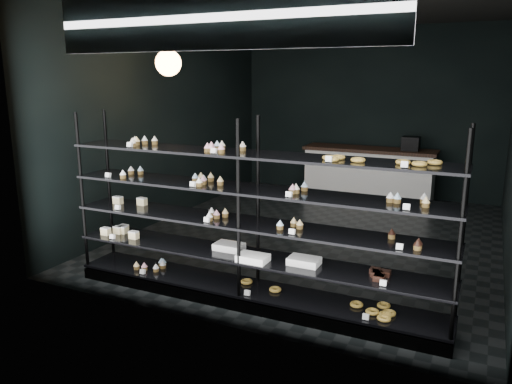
# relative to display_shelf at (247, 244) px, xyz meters

# --- Properties ---
(room) EXTENTS (5.01, 6.01, 3.20)m
(room) POSITION_rel_display_shelf_xyz_m (-0.08, 2.45, 0.97)
(room) COLOR black
(room) RESTS_ON ground
(display_shelf) EXTENTS (4.00, 0.50, 1.91)m
(display_shelf) POSITION_rel_display_shelf_xyz_m (0.00, 0.00, 0.00)
(display_shelf) COLOR black
(display_shelf) RESTS_ON room
(signage) EXTENTS (3.30, 0.05, 0.50)m
(signage) POSITION_rel_display_shelf_xyz_m (-0.08, -0.48, 2.12)
(signage) COLOR #110D44
(signage) RESTS_ON room
(pendant_lamp) EXTENTS (0.33, 0.33, 0.89)m
(pendant_lamp) POSITION_rel_display_shelf_xyz_m (-1.66, 1.13, 1.82)
(pendant_lamp) COLOR black
(pendant_lamp) RESTS_ON room
(service_counter) EXTENTS (2.43, 0.65, 1.23)m
(service_counter) POSITION_rel_display_shelf_xyz_m (0.12, 4.95, -0.13)
(service_counter) COLOR white
(service_counter) RESTS_ON room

